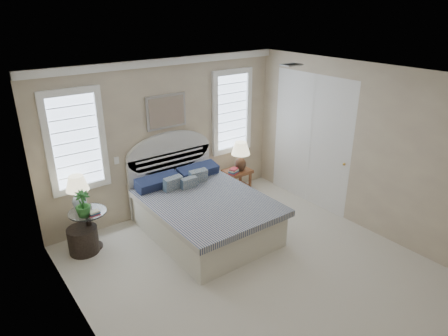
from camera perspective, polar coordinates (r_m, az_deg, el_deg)
floor at (r=5.81m, az=5.11°, el=-14.83°), size 4.50×5.00×0.01m
ceiling at (r=4.69m, az=6.26°, el=12.38°), size 4.50×5.00×0.01m
wall_back at (r=7.02m, az=-8.15°, el=4.32°), size 4.50×0.02×2.70m
wall_left at (r=4.12m, az=-18.80°, el=-10.56°), size 0.02×5.00×2.70m
wall_right at (r=6.73m, az=20.05°, el=2.34°), size 0.02×5.00×2.70m
crown_molding at (r=6.70m, az=-8.60°, el=14.77°), size 4.50×0.08×0.12m
hvac_vent at (r=6.09m, az=9.61°, el=14.34°), size 0.30×0.20×0.02m
switch_plate at (r=6.70m, az=-15.10°, el=1.04°), size 0.08×0.01×0.12m
window_left at (r=6.38m, az=-20.46°, el=3.59°), size 0.90×0.06×1.60m
window_right at (r=7.67m, az=1.08°, el=8.05°), size 0.90×0.06×1.60m
painting at (r=6.85m, az=-8.21°, el=7.97°), size 0.74×0.04×0.58m
closet_door at (r=7.44m, az=12.23°, el=3.86°), size 0.02×1.80×2.40m
bed at (r=6.57m, az=-3.25°, el=-5.96°), size 1.72×2.28×1.47m
side_table_left at (r=6.45m, az=-18.69°, el=-7.82°), size 0.56×0.56×0.63m
nightstand_right at (r=7.76m, az=1.91°, el=-1.27°), size 0.50×0.40×0.53m
floor_pot at (r=6.48m, az=-19.46°, el=-9.67°), size 0.50×0.50×0.41m
lamp_left at (r=6.30m, az=-20.18°, el=-2.83°), size 0.35×0.35×0.55m
lamp_right at (r=7.56m, az=2.40°, el=2.13°), size 0.40×0.40×0.58m
potted_plant at (r=6.14m, az=-19.53°, el=-4.87°), size 0.24×0.24×0.40m
books_left at (r=6.19m, az=-18.04°, el=-6.15°), size 0.17×0.13×0.07m
books_right at (r=7.52m, az=1.38°, el=-0.47°), size 0.23×0.20×0.10m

